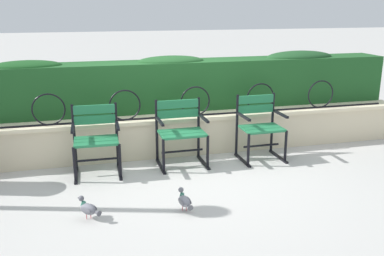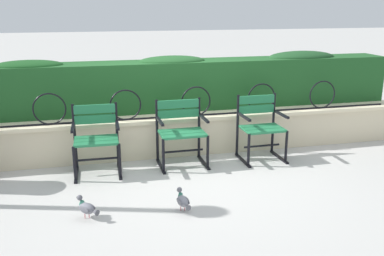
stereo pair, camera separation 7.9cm
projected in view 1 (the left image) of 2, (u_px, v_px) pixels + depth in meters
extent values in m
plane|color=#B7B5AF|center=(194.00, 171.00, 5.50)|extent=(60.00, 60.00, 0.00)
cube|color=beige|center=(180.00, 136.00, 6.13)|extent=(6.84, 0.35, 0.50)
cube|color=beige|center=(180.00, 117.00, 6.06)|extent=(6.84, 0.41, 0.05)
cylinder|color=black|center=(181.00, 116.00, 5.98)|extent=(6.31, 0.02, 0.02)
torus|color=black|center=(49.00, 110.00, 5.50)|extent=(0.42, 0.02, 0.42)
torus|color=black|center=(125.00, 105.00, 5.73)|extent=(0.42, 0.02, 0.42)
torus|color=black|center=(195.00, 101.00, 5.97)|extent=(0.42, 0.02, 0.42)
torus|color=black|center=(260.00, 98.00, 6.20)|extent=(0.42, 0.02, 0.42)
torus|color=black|center=(321.00, 94.00, 6.44)|extent=(0.42, 0.02, 0.42)
cube|color=#1E5123|center=(173.00, 85.00, 6.37)|extent=(6.70, 0.56, 0.70)
ellipsoid|color=#1A4C1E|center=(27.00, 66.00, 5.79)|extent=(0.91, 0.50, 0.14)
ellipsoid|color=#1F4E23|center=(171.00, 61.00, 6.27)|extent=(0.97, 0.50, 0.15)
ellipsoid|color=#1D4823|center=(299.00, 57.00, 6.77)|extent=(1.08, 0.50, 0.19)
cube|color=#237547|center=(96.00, 144.00, 5.15)|extent=(0.53, 0.14, 0.03)
cube|color=#237547|center=(96.00, 141.00, 5.28)|extent=(0.53, 0.14, 0.03)
cube|color=#237547|center=(96.00, 138.00, 5.41)|extent=(0.53, 0.14, 0.03)
cube|color=#237547|center=(94.00, 109.00, 5.41)|extent=(0.53, 0.04, 0.11)
cube|color=#237547|center=(95.00, 120.00, 5.45)|extent=(0.53, 0.04, 0.11)
cylinder|color=black|center=(117.00, 135.00, 5.56)|extent=(0.04, 0.04, 0.86)
cylinder|color=black|center=(120.00, 162.00, 5.22)|extent=(0.04, 0.04, 0.44)
cube|color=black|center=(120.00, 172.00, 5.45)|extent=(0.05, 0.52, 0.02)
cube|color=black|center=(117.00, 125.00, 5.29)|extent=(0.05, 0.40, 0.03)
cylinder|color=black|center=(74.00, 138.00, 5.45)|extent=(0.04, 0.04, 0.86)
cylinder|color=black|center=(75.00, 165.00, 5.10)|extent=(0.04, 0.04, 0.44)
cube|color=black|center=(76.00, 176.00, 5.34)|extent=(0.05, 0.52, 0.02)
cube|color=black|center=(73.00, 128.00, 5.17)|extent=(0.05, 0.40, 0.03)
cylinder|color=black|center=(97.00, 160.00, 5.34)|extent=(0.50, 0.04, 0.03)
cube|color=#237547|center=(185.00, 136.00, 5.46)|extent=(0.58, 0.13, 0.03)
cube|color=#237547|center=(182.00, 133.00, 5.59)|extent=(0.58, 0.13, 0.03)
cube|color=#237547|center=(180.00, 130.00, 5.72)|extent=(0.58, 0.13, 0.03)
cube|color=#237547|center=(178.00, 104.00, 5.72)|extent=(0.58, 0.04, 0.11)
cube|color=#237547|center=(178.00, 114.00, 5.76)|extent=(0.58, 0.04, 0.11)
cylinder|color=black|center=(199.00, 128.00, 5.89)|extent=(0.04, 0.04, 0.85)
cylinder|color=black|center=(208.00, 152.00, 5.55)|extent=(0.04, 0.04, 0.44)
cube|color=black|center=(203.00, 162.00, 5.78)|extent=(0.05, 0.52, 0.02)
cube|color=black|center=(204.00, 118.00, 5.61)|extent=(0.04, 0.40, 0.03)
cylinder|color=black|center=(157.00, 131.00, 5.74)|extent=(0.04, 0.04, 0.85)
cylinder|color=black|center=(164.00, 156.00, 5.40)|extent=(0.04, 0.04, 0.44)
cube|color=black|center=(161.00, 166.00, 5.64)|extent=(0.05, 0.52, 0.02)
cube|color=black|center=(160.00, 121.00, 5.47)|extent=(0.04, 0.40, 0.03)
cylinder|color=black|center=(182.00, 151.00, 5.66)|extent=(0.55, 0.03, 0.03)
cube|color=#237547|center=(266.00, 131.00, 5.69)|extent=(0.53, 0.13, 0.03)
cube|color=#237547|center=(262.00, 128.00, 5.81)|extent=(0.53, 0.13, 0.03)
cube|color=#237547|center=(258.00, 126.00, 5.94)|extent=(0.53, 0.13, 0.03)
cube|color=#237547|center=(256.00, 99.00, 5.94)|extent=(0.53, 0.04, 0.11)
cube|color=#237547|center=(255.00, 109.00, 5.98)|extent=(0.53, 0.04, 0.11)
cylinder|color=black|center=(272.00, 123.00, 6.11)|extent=(0.04, 0.04, 0.87)
cylinder|color=black|center=(286.00, 147.00, 5.77)|extent=(0.04, 0.04, 0.44)
cube|color=black|center=(278.00, 157.00, 6.00)|extent=(0.05, 0.52, 0.02)
cube|color=black|center=(281.00, 114.00, 5.83)|extent=(0.04, 0.40, 0.03)
cylinder|color=black|center=(237.00, 126.00, 5.97)|extent=(0.04, 0.04, 0.87)
cylinder|color=black|center=(248.00, 150.00, 5.63)|extent=(0.04, 0.04, 0.44)
cube|color=black|center=(242.00, 160.00, 5.86)|extent=(0.05, 0.52, 0.02)
cube|color=black|center=(244.00, 117.00, 5.70)|extent=(0.04, 0.40, 0.03)
cylinder|color=black|center=(261.00, 146.00, 5.88)|extent=(0.51, 0.04, 0.03)
ellipsoid|color=gray|center=(184.00, 201.00, 4.43)|extent=(0.13, 0.20, 0.11)
cylinder|color=#2D6B56|center=(182.00, 196.00, 4.48)|extent=(0.05, 0.07, 0.06)
sphere|color=slate|center=(181.00, 190.00, 4.48)|extent=(0.06, 0.06, 0.06)
cone|color=black|center=(180.00, 189.00, 4.51)|extent=(0.02, 0.02, 0.01)
cone|color=#595960|center=(189.00, 206.00, 4.33)|extent=(0.07, 0.09, 0.06)
ellipsoid|color=slate|center=(181.00, 202.00, 4.40)|extent=(0.04, 0.14, 0.07)
ellipsoid|color=slate|center=(189.00, 200.00, 4.44)|extent=(0.04, 0.14, 0.07)
cylinder|color=#C6515B|center=(182.00, 208.00, 4.45)|extent=(0.01, 0.01, 0.05)
cylinder|color=#C6515B|center=(186.00, 208.00, 4.45)|extent=(0.01, 0.01, 0.05)
ellipsoid|color=slate|center=(88.00, 209.00, 4.26)|extent=(0.20, 0.21, 0.11)
cylinder|color=#2D6B56|center=(83.00, 204.00, 4.29)|extent=(0.07, 0.07, 0.06)
sphere|color=#55555D|center=(81.00, 198.00, 4.29)|extent=(0.06, 0.06, 0.06)
cone|color=black|center=(79.00, 198.00, 4.30)|extent=(0.03, 0.03, 0.01)
cone|color=#4A4A52|center=(96.00, 213.00, 4.20)|extent=(0.10, 0.10, 0.06)
ellipsoid|color=#5B5B63|center=(86.00, 210.00, 4.22)|extent=(0.11, 0.12, 0.07)
ellipsoid|color=#5B5B63|center=(92.00, 207.00, 4.29)|extent=(0.11, 0.12, 0.07)
cylinder|color=#C6515B|center=(87.00, 217.00, 4.27)|extent=(0.01, 0.01, 0.05)
cylinder|color=#C6515B|center=(91.00, 216.00, 4.29)|extent=(0.01, 0.01, 0.05)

